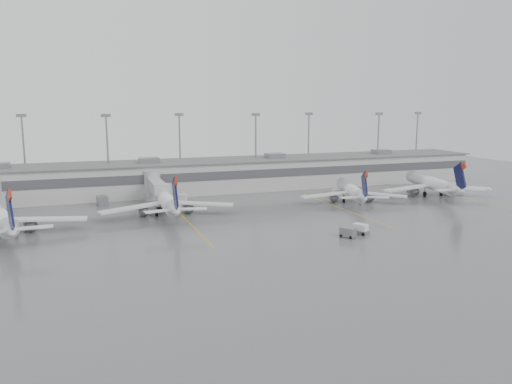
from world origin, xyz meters
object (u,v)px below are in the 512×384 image
object	(u,v)px
jet_mid_right	(352,190)
jet_far_right	(433,183)
baggage_tug	(360,230)
jet_far_left	(0,218)
jet_mid_left	(166,200)

from	to	relation	value
jet_mid_right	jet_far_right	bearing A→B (deg)	19.63
jet_far_right	baggage_tug	world-z (taller)	jet_far_right
jet_far_right	baggage_tug	distance (m)	46.86
jet_far_left	jet_mid_left	size ratio (longest dim) A/B	1.01
jet_mid_right	jet_far_right	xyz separation A→B (m)	(23.85, 0.69, 0.35)
jet_mid_right	baggage_tug	xyz separation A→B (m)	(-14.06, -26.75, -2.12)
jet_mid_left	baggage_tug	xyz separation A→B (m)	(29.82, -27.62, -2.42)
baggage_tug	jet_mid_right	bearing A→B (deg)	32.38
jet_mid_left	jet_far_right	size ratio (longest dim) A/B	1.00
jet_mid_right	baggage_tug	distance (m)	30.29
jet_mid_left	jet_far_left	bearing A→B (deg)	-164.89
jet_far_right	baggage_tug	size ratio (longest dim) A/B	9.26
baggage_tug	jet_mid_left	bearing A→B (deg)	107.30
jet_far_left	jet_far_right	xyz separation A→B (m)	(98.05, 6.88, -0.04)
jet_far_left	jet_far_right	size ratio (longest dim) A/B	1.01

